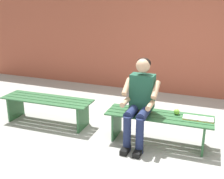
{
  "coord_description": "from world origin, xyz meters",
  "views": [
    {
      "loc": [
        -0.71,
        3.64,
        2.0
      ],
      "look_at": [
        0.66,
        0.15,
        0.79
      ],
      "focal_mm": 44.13,
      "sensor_mm": 36.0,
      "label": 1
    }
  ],
  "objects": [
    {
      "name": "brick_wall",
      "position": [
        0.5,
        -2.48,
        1.11
      ],
      "size": [
        9.5,
        0.24,
        2.23
      ],
      "primitive_type": "cube",
      "color": "#9E4C38",
      "rests_on": "ground"
    },
    {
      "name": "bench_far",
      "position": [
        1.9,
        0.0,
        0.33
      ],
      "size": [
        1.57,
        0.5,
        0.44
      ],
      "rotation": [
        0.0,
        0.0,
        0.03
      ],
      "color": "#2D6038",
      "rests_on": "ground"
    },
    {
      "name": "apple",
      "position": [
        -0.23,
        -0.11,
        0.48
      ],
      "size": [
        0.08,
        0.08,
        0.08
      ],
      "primitive_type": "sphere",
      "color": "#72B738",
      "rests_on": "bench_near"
    },
    {
      "name": "person_seated",
      "position": [
        0.26,
        0.1,
        0.68
      ],
      "size": [
        0.5,
        0.69,
        1.25
      ],
      "color": "#1E513D",
      "rests_on": "ground"
    },
    {
      "name": "book_open",
      "position": [
        -0.54,
        -0.04,
        0.45
      ],
      "size": [
        0.42,
        0.17,
        0.02
      ],
      "rotation": [
        0.0,
        0.0,
        0.03
      ],
      "color": "white",
      "rests_on": "bench_near"
    },
    {
      "name": "ground_plane",
      "position": [
        0.95,
        1.0,
        -0.02
      ],
      "size": [
        10.0,
        7.0,
        0.04
      ],
      "primitive_type": "cube",
      "color": "#9E9E99"
    },
    {
      "name": "bench_near",
      "position": [
        0.0,
        0.0,
        0.33
      ],
      "size": [
        1.53,
        0.5,
        0.44
      ],
      "rotation": [
        0.0,
        0.0,
        0.03
      ],
      "color": "#2D6038",
      "rests_on": "ground"
    }
  ]
}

